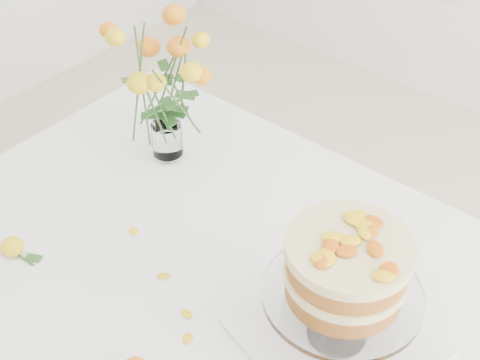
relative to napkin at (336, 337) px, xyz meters
The scene contains 9 objects.
table 0.24m from the napkin, behind, with size 1.43×0.93×0.76m.
napkin is the anchor object (origin of this frame).
cake_stand 0.17m from the napkin, behind, with size 0.28×0.28×0.25m.
rose_vase 0.68m from the napkin, 162.58° to the left, with size 0.30×0.30×0.37m.
loose_rose_near 0.68m from the napkin, 158.70° to the right, with size 0.09×0.05×0.04m.
stray_petal_a 0.36m from the napkin, 164.79° to the right, with size 0.03×0.02×0.00m, color #EFB50F.
stray_petal_b 0.28m from the napkin, 151.51° to the right, with size 0.03×0.02×0.00m, color #EFB50F.
stray_petal_c 0.27m from the napkin, 139.99° to the right, with size 0.03×0.02×0.00m, color #EFB50F.
stray_petal_d 0.49m from the napkin, behind, with size 0.03×0.02×0.00m, color #EFB50F.
Camera 1 is at (0.57, -0.69, 1.77)m, focal length 50.00 mm.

